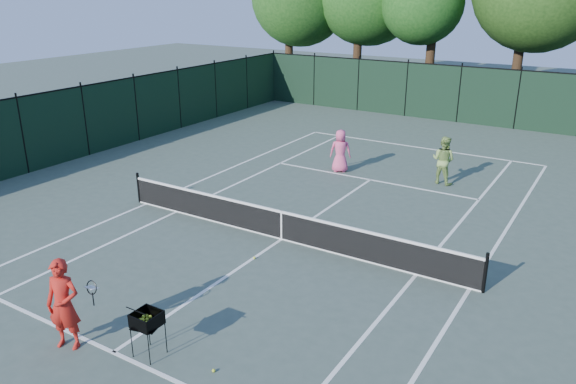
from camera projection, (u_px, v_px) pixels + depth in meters
The scene contains 18 objects.
ground at pixel (282, 239), 16.51m from camera, with size 90.00×90.00×0.00m, color #435147.
sideline_doubles_left at pixel (147, 204), 19.22m from camera, with size 0.10×23.77×0.01m, color white.
sideline_doubles_right at pixel (470, 289), 13.80m from camera, with size 0.10×23.77×0.01m, color white.
sideline_singles_left at pixel (177, 212), 18.54m from camera, with size 0.10×23.77×0.01m, color white.
sideline_singles_right at pixel (416, 275), 14.48m from camera, with size 0.10×23.77×0.01m, color white.
baseline_far at pixel (419, 147), 26.00m from camera, with size 10.97×0.10×0.01m, color white.
service_line_near at pixel (113, 352), 11.40m from camera, with size 8.23×0.10×0.01m, color white.
service_line_far at pixel (370, 180), 21.62m from camera, with size 8.23×0.10×0.01m, color white.
center_service_line at pixel (282, 239), 16.51m from camera, with size 0.10×12.80×0.01m, color white.
tennis_net at pixel (282, 225), 16.35m from camera, with size 11.69×0.09×1.06m.
fence_far at pixel (459, 95), 30.37m from camera, with size 24.00×0.05×3.00m, color black.
fence_left at pixel (23, 136), 21.92m from camera, with size 0.05×36.00×3.00m, color black.
coach at pixel (64, 304), 11.28m from camera, with size 0.86×0.89×1.96m.
player_pink at pixel (340, 151), 22.32m from camera, with size 0.99×0.84×1.72m.
player_green at pixel (443, 160), 20.95m from camera, with size 0.99×0.83×1.82m.
ball_hopper at pixel (147, 320), 11.05m from camera, with size 0.62×0.62×0.98m.
loose_ball_near_cart at pixel (214, 371), 10.81m from camera, with size 0.07×0.07×0.07m, color #BED32B.
loose_ball_midcourt at pixel (254, 258), 15.32m from camera, with size 0.07×0.07×0.07m, color #CBDF2D.
Camera 1 is at (8.07, -12.68, 6.98)m, focal length 35.00 mm.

